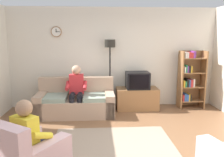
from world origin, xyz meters
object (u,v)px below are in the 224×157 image
Objects in this scene: tv_stand at (137,98)px; couch at (76,102)px; floor_lamp at (110,55)px; person_in_left_armchair at (31,135)px; tv at (137,80)px; person_on_couch at (76,88)px; bookshelf at (190,78)px.

couch is at bearing -167.29° from tv_stand.
floor_lamp reaches higher than person_in_left_armchair.
tv is at bearing 11.88° from couch.
couch is at bearing -152.40° from floor_lamp.
person_on_couch is 1.11× the size of person_in_left_armchair.
couch is 1.22× the size of bookshelf.
bookshelf reaches higher than tv_stand.
person_in_left_armchair reaches higher than tv.
floor_lamp is at bearing 172.18° from tv_stand.
tv is 0.99m from floor_lamp.
couch is 1.73× the size of tv_stand.
floor_lamp reaches higher than tv.
bookshelf reaches higher than person_on_couch.
bookshelf is 0.84× the size of floor_lamp.
couch is 1.70× the size of person_in_left_armchair.
person_on_couch reaches higher than person_in_left_armchair.
floor_lamp is at bearing 33.93° from person_on_couch.
person_on_couch is at bearing -73.56° from couch.
floor_lamp reaches higher than tv_stand.
couch is 1.53× the size of person_on_couch.
floor_lamp is (-0.72, 0.10, 1.17)m from tv_stand.
tv is at bearing -176.32° from bookshelf.
person_on_couch reaches higher than tv.
person_on_couch is (-1.57, -0.47, 0.41)m from tv_stand.
bookshelf reaches higher than person_in_left_armchair.
tv_stand is 1.54m from bookshelf.
tv is 3.51m from person_in_left_armchair.
tv_stand is at bearing 12.71° from couch.
tv is 1.45m from bookshelf.
floor_lamp is 3.38m from person_in_left_armchair.
person_on_couch is (-0.85, -0.57, -0.75)m from floor_lamp.
floor_lamp is 1.65× the size of person_in_left_armchair.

